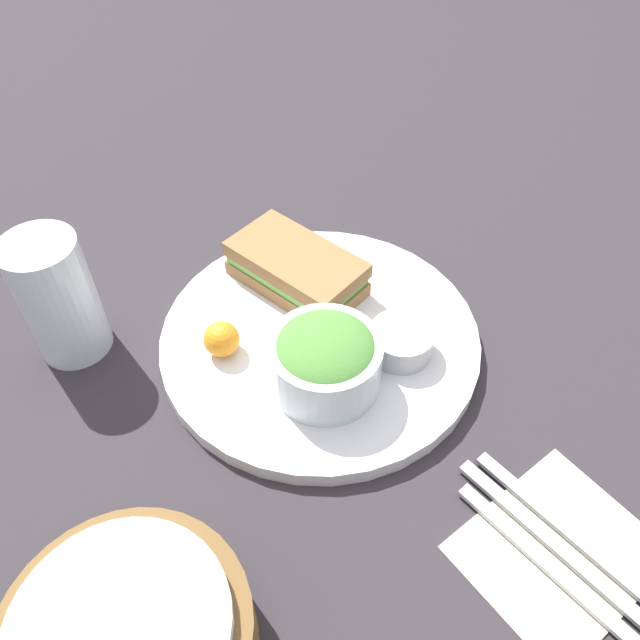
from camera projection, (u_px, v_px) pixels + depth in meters
The scene contains 11 objects.
ground_plane at pixel (320, 344), 0.67m from camera, with size 4.00×4.00×0.00m, color #2D282D.
plate at pixel (320, 338), 0.66m from camera, with size 0.34×0.34×0.02m, color silver.
sandwich at pixel (296, 269), 0.69m from camera, with size 0.16×0.11×0.05m.
salad_bowl at pixel (325, 359), 0.59m from camera, with size 0.11×0.11×0.07m.
dressing_cup at pixel (401, 341), 0.63m from camera, with size 0.07×0.07×0.03m, color #B7B7BC.
orange_wedge at pixel (222, 339), 0.63m from camera, with size 0.04×0.04×0.04m, color orange.
drink_glass at pixel (58, 298), 0.62m from camera, with size 0.07×0.07×0.14m, color silver.
napkin at pixel (558, 551), 0.52m from camera, with size 0.13×0.15×0.00m, color beige.
fork at pixel (572, 535), 0.52m from camera, with size 0.20×0.01×0.01m, color #B2B2B7.
knife at pixel (560, 549), 0.51m from camera, with size 0.20×0.01×0.01m, color #B2B2B7.
spoon at pixel (547, 563), 0.51m from camera, with size 0.18×0.01×0.01m, color #B2B2B7.
Camera 1 is at (-0.35, 0.27, 0.51)m, focal length 35.00 mm.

